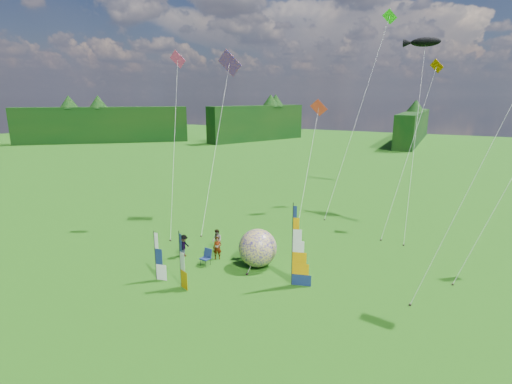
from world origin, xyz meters
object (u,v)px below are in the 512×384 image
at_px(bol_inflatable, 258,248).
at_px(spectator_b, 217,240).
at_px(side_banner_left, 180,260).
at_px(camp_chair, 205,257).
at_px(feather_banner_main, 292,246).
at_px(spectator_a, 217,248).
at_px(side_banner_far, 155,256).
at_px(spectator_c, 184,246).
at_px(kite_whale, 417,123).
at_px(spectator_d, 245,247).

height_order(bol_inflatable, spectator_b, bol_inflatable).
bearing_deg(side_banner_left, bol_inflatable, 83.11).
bearing_deg(camp_chair, feather_banner_main, 7.14).
bearing_deg(spectator_b, spectator_a, -26.33).
xyz_separation_m(side_banner_far, spectator_b, (0.89, 5.71, -0.73)).
distance_m(feather_banner_main, bol_inflatable, 3.61).
xyz_separation_m(spectator_a, spectator_c, (-2.34, -0.71, 0.00)).
height_order(feather_banner_main, spectator_a, feather_banner_main).
relative_size(bol_inflatable, spectator_b, 1.58).
bearing_deg(camp_chair, side_banner_far, -109.23).
xyz_separation_m(spectator_a, spectator_b, (-0.83, 1.28, 0.00)).
distance_m(side_banner_left, spectator_c, 4.70).
xyz_separation_m(feather_banner_main, kite_whale, (4.87, 16.39, 6.38)).
xyz_separation_m(side_banner_far, spectator_c, (-0.63, 3.72, -0.73)).
distance_m(side_banner_left, spectator_a, 4.62).
bearing_deg(side_banner_left, feather_banner_main, 52.37).
relative_size(spectator_a, camp_chair, 1.42).
bearing_deg(feather_banner_main, camp_chair, 165.98).
height_order(feather_banner_main, camp_chair, feather_banner_main).
relative_size(bol_inflatable, camp_chair, 2.24).
relative_size(spectator_d, kite_whale, 0.09).
bearing_deg(camp_chair, spectator_d, 59.59).
relative_size(spectator_c, spectator_d, 1.02).
relative_size(spectator_b, spectator_d, 1.02).
distance_m(side_banner_left, side_banner_far, 1.98).
relative_size(spectator_c, camp_chair, 1.42).
xyz_separation_m(spectator_a, camp_chair, (-0.15, -1.31, -0.24)).
bearing_deg(side_banner_left, spectator_d, 99.60).
relative_size(spectator_a, spectator_d, 1.02).
bearing_deg(kite_whale, spectator_a, -131.67).
xyz_separation_m(side_banner_left, spectator_c, (-2.59, 3.81, -0.89)).
height_order(spectator_a, spectator_d, spectator_a).
bearing_deg(spectator_d, side_banner_left, 100.85).
bearing_deg(bol_inflatable, spectator_c, -170.51).
distance_m(side_banner_left, spectator_b, 5.98).
distance_m(spectator_b, camp_chair, 2.69).
relative_size(side_banner_left, bol_inflatable, 1.33).
xyz_separation_m(side_banner_left, spectator_a, (-0.25, 4.53, -0.90)).
bearing_deg(camp_chair, spectator_a, 91.04).
xyz_separation_m(side_banner_far, spectator_d, (3.36, 5.42, -0.75)).
xyz_separation_m(side_banner_left, spectator_b, (-1.08, 5.81, -0.89)).
height_order(side_banner_far, spectator_d, side_banner_far).
distance_m(camp_chair, kite_whale, 21.44).
height_order(side_banner_left, kite_whale, kite_whale).
height_order(spectator_d, camp_chair, spectator_d).
distance_m(feather_banner_main, spectator_d, 5.30).
bearing_deg(spectator_b, side_banner_left, -48.55).
bearing_deg(kite_whale, spectator_c, -135.77).
height_order(spectator_a, kite_whale, kite_whale).
bearing_deg(bol_inflatable, feather_banner_main, -26.64).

